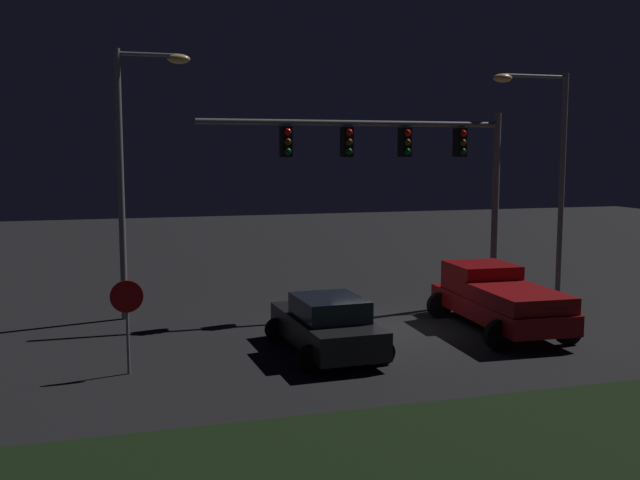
{
  "coord_description": "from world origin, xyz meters",
  "views": [
    {
      "loc": [
        -7.88,
        -19.69,
        5.17
      ],
      "look_at": [
        -1.44,
        1.71,
        2.5
      ],
      "focal_mm": 41.29,
      "sensor_mm": 36.0,
      "label": 1
    }
  ],
  "objects_px": {
    "pickup_truck": "(497,296)",
    "street_lamp_left": "(134,152)",
    "street_lamp_right": "(548,156)",
    "car_sedan": "(327,325)",
    "traffic_signal_gantry": "(406,157)",
    "stop_sign": "(127,309)"
  },
  "relations": [
    {
      "from": "traffic_signal_gantry",
      "to": "stop_sign",
      "type": "height_order",
      "value": "traffic_signal_gantry"
    },
    {
      "from": "street_lamp_left",
      "to": "stop_sign",
      "type": "bearing_deg",
      "value": -95.25
    },
    {
      "from": "traffic_signal_gantry",
      "to": "street_lamp_left",
      "type": "distance_m",
      "value": 8.64
    },
    {
      "from": "street_lamp_right",
      "to": "stop_sign",
      "type": "bearing_deg",
      "value": -159.7
    },
    {
      "from": "stop_sign",
      "to": "street_lamp_right",
      "type": "bearing_deg",
      "value": 20.3
    },
    {
      "from": "street_lamp_left",
      "to": "car_sedan",
      "type": "bearing_deg",
      "value": -51.52
    },
    {
      "from": "traffic_signal_gantry",
      "to": "street_lamp_right",
      "type": "relative_size",
      "value": 1.3
    },
    {
      "from": "traffic_signal_gantry",
      "to": "street_lamp_right",
      "type": "bearing_deg",
      "value": 4.42
    },
    {
      "from": "street_lamp_right",
      "to": "stop_sign",
      "type": "relative_size",
      "value": 3.57
    },
    {
      "from": "car_sedan",
      "to": "street_lamp_right",
      "type": "distance_m",
      "value": 11.85
    },
    {
      "from": "street_lamp_left",
      "to": "street_lamp_right",
      "type": "xyz_separation_m",
      "value": [
        14.24,
        -0.52,
        -0.11
      ]
    },
    {
      "from": "car_sedan",
      "to": "stop_sign",
      "type": "xyz_separation_m",
      "value": [
        -4.99,
        -0.4,
        0.82
      ]
    },
    {
      "from": "car_sedan",
      "to": "traffic_signal_gantry",
      "type": "distance_m",
      "value": 7.55
    },
    {
      "from": "stop_sign",
      "to": "pickup_truck",
      "type": "bearing_deg",
      "value": 7.89
    },
    {
      "from": "pickup_truck",
      "to": "street_lamp_right",
      "type": "relative_size",
      "value": 0.69
    },
    {
      "from": "stop_sign",
      "to": "street_lamp_left",
      "type": "bearing_deg",
      "value": 84.75
    },
    {
      "from": "pickup_truck",
      "to": "traffic_signal_gantry",
      "type": "distance_m",
      "value": 5.57
    },
    {
      "from": "pickup_truck",
      "to": "street_lamp_right",
      "type": "distance_m",
      "value": 7.11
    },
    {
      "from": "pickup_truck",
      "to": "stop_sign",
      "type": "bearing_deg",
      "value": 100.53
    },
    {
      "from": "car_sedan",
      "to": "traffic_signal_gantry",
      "type": "bearing_deg",
      "value": -43.72
    },
    {
      "from": "pickup_truck",
      "to": "street_lamp_left",
      "type": "relative_size",
      "value": 0.66
    },
    {
      "from": "street_lamp_right",
      "to": "car_sedan",
      "type": "bearing_deg",
      "value": -152.62
    }
  ]
}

